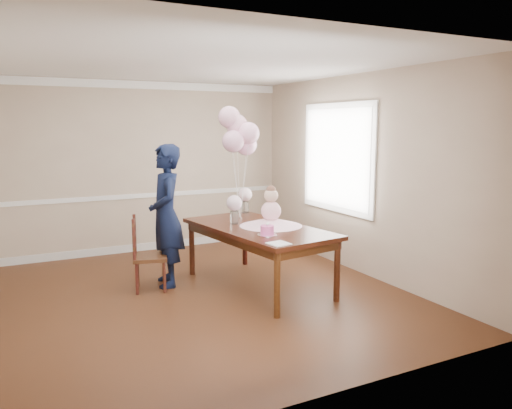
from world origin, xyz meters
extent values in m
cube|color=#341A0D|center=(0.00, 0.00, 0.00)|extent=(4.50, 5.00, 0.00)
cube|color=white|center=(0.00, 0.00, 2.70)|extent=(4.50, 5.00, 0.02)
cube|color=tan|center=(0.00, 2.50, 1.35)|extent=(4.50, 0.02, 2.70)
cube|color=tan|center=(0.00, -2.50, 1.35)|extent=(4.50, 0.02, 2.70)
cube|color=tan|center=(2.25, 0.00, 1.35)|extent=(0.02, 5.00, 2.70)
cube|color=white|center=(0.00, 2.49, 0.90)|extent=(4.50, 0.02, 0.07)
cube|color=white|center=(0.00, 2.49, 2.63)|extent=(4.50, 0.02, 0.12)
cube|color=silver|center=(0.00, 2.49, 0.06)|extent=(4.50, 0.02, 0.12)
cube|color=white|center=(2.23, 0.50, 1.55)|extent=(0.02, 1.66, 1.56)
cube|color=white|center=(2.21, 0.50, 1.55)|extent=(0.01, 1.50, 1.40)
cube|color=black|center=(0.71, 0.02, 0.75)|extent=(1.32, 2.19, 0.05)
cube|color=black|center=(0.71, 0.02, 0.67)|extent=(1.20, 2.07, 0.10)
cylinder|color=black|center=(0.41, -0.99, 0.36)|extent=(0.08, 0.08, 0.72)
cylinder|color=black|center=(1.27, -0.86, 0.36)|extent=(0.08, 0.08, 0.72)
cylinder|color=black|center=(0.14, 0.89, 0.36)|extent=(0.08, 0.08, 0.72)
cylinder|color=black|center=(1.00, 1.02, 0.36)|extent=(0.08, 0.08, 0.72)
cone|color=#FFBBD2|center=(0.87, -0.01, 0.83)|extent=(0.89, 0.89, 0.10)
sphere|color=#FC9FD5|center=(0.87, -0.01, 0.96)|extent=(0.25, 0.25, 0.25)
sphere|color=beige|center=(0.87, -0.01, 1.16)|extent=(0.18, 0.18, 0.18)
sphere|color=brown|center=(0.87, -0.01, 1.22)|extent=(0.12, 0.12, 0.12)
cylinder|color=silver|center=(0.57, -0.47, 0.78)|extent=(0.26, 0.26, 0.01)
cylinder|color=#D74496|center=(0.57, -0.47, 0.83)|extent=(0.18, 0.18, 0.10)
sphere|color=white|center=(0.57, -0.47, 0.90)|extent=(0.03, 0.03, 0.03)
sphere|color=white|center=(0.60, -0.45, 0.90)|extent=(0.03, 0.03, 0.03)
cylinder|color=silver|center=(0.51, 0.30, 0.86)|extent=(0.12, 0.12, 0.17)
sphere|color=beige|center=(0.51, 0.30, 1.04)|extent=(0.20, 0.20, 0.20)
cylinder|color=silver|center=(0.97, 0.94, 0.86)|extent=(0.12, 0.12, 0.17)
sphere|color=#FCD3DC|center=(0.97, 0.94, 1.04)|extent=(0.20, 0.20, 0.20)
cube|color=white|center=(0.47, -0.90, 0.78)|extent=(0.23, 0.23, 0.01)
cylinder|color=silver|center=(0.73, 0.59, 0.78)|extent=(0.05, 0.05, 0.02)
sphere|color=#DA9AB8|center=(0.63, 0.58, 1.81)|extent=(0.29, 0.29, 0.29)
sphere|color=#EEA8C8|center=(0.84, 0.56, 1.91)|extent=(0.29, 0.29, 0.29)
sphere|color=#E2A0B6|center=(0.73, 0.70, 2.01)|extent=(0.29, 0.29, 0.29)
sphere|color=#DA9AAF|center=(0.63, 0.70, 2.12)|extent=(0.29, 0.29, 0.29)
sphere|color=#FDB3DA|center=(0.87, 0.70, 1.76)|extent=(0.29, 0.29, 0.29)
cylinder|color=white|center=(0.68, 0.59, 1.22)|extent=(0.09, 0.02, 0.86)
cylinder|color=white|center=(0.78, 0.57, 1.27)|extent=(0.11, 0.04, 0.96)
cylinder|color=white|center=(0.73, 0.65, 1.32)|extent=(0.01, 0.10, 1.07)
cylinder|color=white|center=(0.68, 0.65, 1.37)|extent=(0.10, 0.09, 1.17)
cylinder|color=white|center=(0.80, 0.64, 1.19)|extent=(0.13, 0.10, 0.80)
cube|color=#391E0F|center=(-0.53, 0.52, 0.41)|extent=(0.49, 0.49, 0.05)
cylinder|color=#3C1510|center=(-0.73, 0.41, 0.19)|extent=(0.04, 0.04, 0.39)
cylinder|color=#3C1810|center=(-0.41, 0.32, 0.19)|extent=(0.04, 0.04, 0.39)
cylinder|color=#33180E|center=(-0.64, 0.72, 0.19)|extent=(0.04, 0.04, 0.39)
cylinder|color=#3B1710|center=(-0.33, 0.64, 0.19)|extent=(0.04, 0.04, 0.39)
cylinder|color=#36130E|center=(-0.75, 0.41, 0.67)|extent=(0.04, 0.04, 0.51)
cylinder|color=#38140F|center=(-0.66, 0.73, 0.67)|extent=(0.04, 0.04, 0.51)
cube|color=#321B0D|center=(-0.70, 0.57, 0.56)|extent=(0.12, 0.36, 0.05)
cube|color=#33160D|center=(-0.70, 0.57, 0.71)|extent=(0.12, 0.36, 0.05)
cube|color=#3E1F11|center=(-0.70, 0.57, 0.85)|extent=(0.12, 0.36, 0.05)
imported|color=black|center=(-0.28, 0.62, 0.89)|extent=(0.53, 0.71, 1.79)
camera|label=1|loc=(-2.06, -5.37, 2.01)|focal=35.00mm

